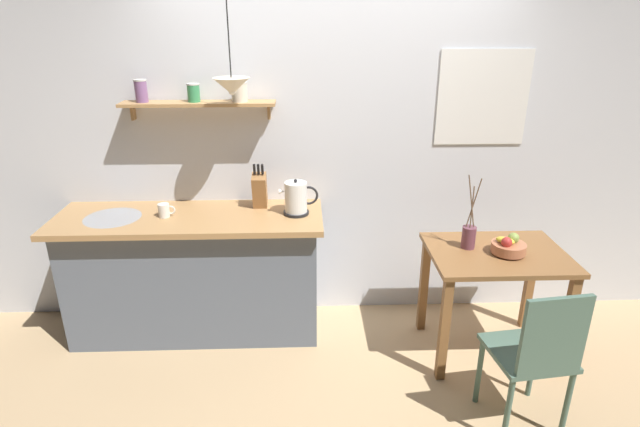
{
  "coord_description": "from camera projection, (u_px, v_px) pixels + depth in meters",
  "views": [
    {
      "loc": [
        -0.22,
        -2.97,
        2.23
      ],
      "look_at": [
        -0.1,
        0.25,
        0.95
      ],
      "focal_mm": 28.62,
      "sensor_mm": 36.0,
      "label": 1
    }
  ],
  "objects": [
    {
      "name": "dining_table",
      "position": [
        495.0,
        271.0,
        3.38
      ],
      "size": [
        0.89,
        0.66,
        0.77
      ],
      "color": "brown",
      "rests_on": "ground_plane"
    },
    {
      "name": "pendant_lamp",
      "position": [
        232.0,
        86.0,
        3.16
      ],
      "size": [
        0.23,
        0.23,
        0.65
      ],
      "color": "black"
    },
    {
      "name": "dining_chair_near",
      "position": [
        537.0,
        352.0,
        2.74
      ],
      "size": [
        0.46,
        0.45,
        0.93
      ],
      "color": "#4C6B5B",
      "rests_on": "ground_plane"
    },
    {
      "name": "ground_plane",
      "position": [
        335.0,
        352.0,
        3.59
      ],
      "size": [
        14.0,
        14.0,
        0.0
      ],
      "primitive_type": "plane",
      "color": "tan"
    },
    {
      "name": "knife_block",
      "position": [
        260.0,
        190.0,
        3.59
      ],
      "size": [
        0.1,
        0.17,
        0.33
      ],
      "color": "#9E6B3D",
      "rests_on": "kitchen_counter"
    },
    {
      "name": "fruit_bowl",
      "position": [
        508.0,
        246.0,
        3.28
      ],
      "size": [
        0.22,
        0.22,
        0.14
      ],
      "color": "#BC704C",
      "rests_on": "dining_table"
    },
    {
      "name": "kitchen_counter",
      "position": [
        195.0,
        273.0,
        3.68
      ],
      "size": [
        1.83,
        0.63,
        0.93
      ],
      "color": "slate",
      "rests_on": "ground_plane"
    },
    {
      "name": "back_wall",
      "position": [
        360.0,
        141.0,
        3.7
      ],
      "size": [
        6.8,
        0.11,
        2.7
      ],
      "color": "silver",
      "rests_on": "ground_plane"
    },
    {
      "name": "electric_kettle",
      "position": [
        296.0,
        198.0,
        3.48
      ],
      "size": [
        0.27,
        0.18,
        0.25
      ],
      "color": "black",
      "rests_on": "kitchen_counter"
    },
    {
      "name": "twig_vase",
      "position": [
        469.0,
        236.0,
        3.36
      ],
      "size": [
        0.1,
        0.09,
        0.5
      ],
      "color": "brown",
      "rests_on": "dining_table"
    },
    {
      "name": "wall_shelf",
      "position": [
        198.0,
        99.0,
        3.39
      ],
      "size": [
        1.03,
        0.2,
        0.28
      ],
      "color": "tan"
    },
    {
      "name": "coffee_mug_by_sink",
      "position": [
        164.0,
        210.0,
        3.45
      ],
      "size": [
        0.12,
        0.08,
        0.09
      ],
      "color": "white",
      "rests_on": "kitchen_counter"
    }
  ]
}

